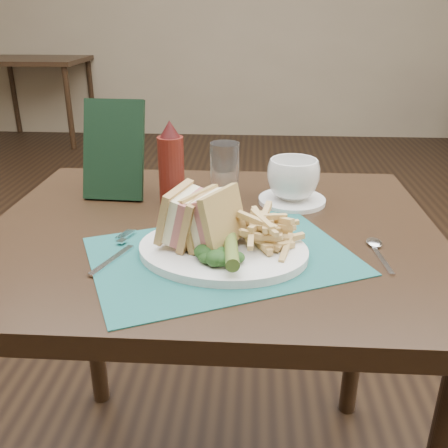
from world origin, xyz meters
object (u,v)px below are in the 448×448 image
at_px(sandwich_half_a, 174,214).
at_px(saucer, 292,200).
at_px(placemat, 221,256).
at_px(coffee_cup, 293,179).
at_px(plate, 223,250).
at_px(check_presenter, 114,150).
at_px(drinking_glass, 225,171).
at_px(table_bg_left, 40,100).
at_px(ketchup_bottle, 171,163).
at_px(table_main, 213,376).
at_px(sandwich_half_b, 204,216).

distance_m(sandwich_half_a, saucer, 0.35).
bearing_deg(placemat, sandwich_half_a, 164.91).
bearing_deg(sandwich_half_a, coffee_cup, 64.71).
height_order(plate, sandwich_half_a, sandwich_half_a).
bearing_deg(check_presenter, placemat, -45.41).
xyz_separation_m(sandwich_half_a, saucer, (0.23, 0.25, -0.06)).
height_order(sandwich_half_a, drinking_glass, drinking_glass).
bearing_deg(table_bg_left, ketchup_bottle, -62.77).
bearing_deg(table_main, check_presenter, 144.42).
height_order(placemat, coffee_cup, coffee_cup).
xyz_separation_m(table_main, placemat, (0.03, -0.13, 0.38)).
height_order(sandwich_half_b, ketchup_bottle, ketchup_bottle).
xyz_separation_m(sandwich_half_b, check_presenter, (-0.23, 0.28, 0.04)).
relative_size(plate, coffee_cup, 2.62).
relative_size(plate, sandwich_half_b, 2.86).
bearing_deg(sandwich_half_a, drinking_glass, 91.24).
xyz_separation_m(table_main, coffee_cup, (0.17, 0.15, 0.43)).
distance_m(table_main, saucer, 0.44).
bearing_deg(saucer, table_main, -138.75).
xyz_separation_m(sandwich_half_b, saucer, (0.17, 0.26, -0.06)).
distance_m(saucer, ketchup_bottle, 0.28).
distance_m(placemat, sandwich_half_b, 0.08).
relative_size(plate, check_presenter, 1.33).
height_order(placemat, saucer, saucer).
distance_m(plate, check_presenter, 0.41).
height_order(sandwich_half_a, check_presenter, check_presenter).
bearing_deg(table_main, saucer, 41.25).
bearing_deg(table_bg_left, table_main, -62.36).
height_order(table_bg_left, saucer, saucer).
xyz_separation_m(table_main, drinking_glass, (0.02, 0.16, 0.44)).
height_order(table_bg_left, coffee_cup, coffee_cup).
bearing_deg(drinking_glass, placemat, -87.58).
distance_m(sandwich_half_a, coffee_cup, 0.34).
bearing_deg(drinking_glass, table_bg_left, 118.92).
height_order(saucer, check_presenter, check_presenter).
bearing_deg(sandwich_half_a, placemat, 1.28).
distance_m(table_main, coffee_cup, 0.49).
relative_size(table_bg_left, plate, 3.00).
bearing_deg(sandwich_half_b, ketchup_bottle, 141.30).
height_order(table_bg_left, sandwich_half_a, sandwich_half_a).
xyz_separation_m(table_bg_left, drinking_glass, (1.94, -3.51, 0.44)).
bearing_deg(drinking_glass, saucer, -5.65).
relative_size(placemat, coffee_cup, 3.87).
bearing_deg(plate, placemat, -108.83).
bearing_deg(table_main, drinking_glass, 84.42).
distance_m(table_bg_left, placemat, 4.30).
bearing_deg(coffee_cup, saucer, 0.00).
bearing_deg(sandwich_half_b, placemat, 2.22).
xyz_separation_m(drinking_glass, check_presenter, (-0.25, 0.00, 0.04)).
relative_size(plate, sandwich_half_a, 2.94).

